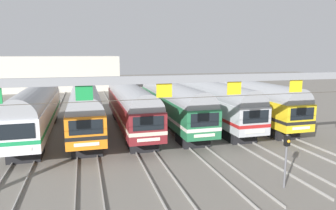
# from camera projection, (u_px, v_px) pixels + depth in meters

# --- Properties ---
(ground_plane) EXTENTS (160.00, 160.00, 0.00)m
(ground_plane) POSITION_uv_depth(u_px,v_px,m) (152.00, 128.00, 31.56)
(ground_plane) COLOR slate
(track_bed) EXTENTS (23.39, 70.00, 0.15)m
(track_bed) POSITION_uv_depth(u_px,v_px,m) (128.00, 102.00, 47.69)
(track_bed) COLOR gray
(track_bed) RESTS_ON ground
(commuter_train_white) EXTENTS (2.88, 18.06, 5.05)m
(commuter_train_white) POSITION_uv_depth(u_px,v_px,m) (36.00, 108.00, 28.23)
(commuter_train_white) COLOR white
(commuter_train_white) RESTS_ON ground
(commuter_train_orange) EXTENTS (2.88, 18.06, 5.05)m
(commuter_train_orange) POSITION_uv_depth(u_px,v_px,m) (85.00, 106.00, 29.38)
(commuter_train_orange) COLOR orange
(commuter_train_orange) RESTS_ON ground
(commuter_train_maroon) EXTENTS (2.88, 18.06, 4.77)m
(commuter_train_maroon) POSITION_uv_depth(u_px,v_px,m) (130.00, 104.00, 30.52)
(commuter_train_maroon) COLOR maroon
(commuter_train_maroon) RESTS_ON ground
(commuter_train_green) EXTENTS (2.88, 18.06, 5.05)m
(commuter_train_green) POSITION_uv_depth(u_px,v_px,m) (172.00, 102.00, 31.68)
(commuter_train_green) COLOR #236B42
(commuter_train_green) RESTS_ON ground
(commuter_train_stainless) EXTENTS (2.88, 18.06, 5.05)m
(commuter_train_stainless) POSITION_uv_depth(u_px,v_px,m) (211.00, 100.00, 32.83)
(commuter_train_stainless) COLOR #B2B5BA
(commuter_train_stainless) RESTS_ON ground
(commuter_train_yellow) EXTENTS (2.88, 18.06, 5.05)m
(commuter_train_yellow) POSITION_uv_depth(u_px,v_px,m) (247.00, 99.00, 33.98)
(commuter_train_yellow) COLOR gold
(commuter_train_yellow) RESTS_ON ground
(catenary_gantry) EXTENTS (27.13, 0.44, 6.97)m
(catenary_gantry) POSITION_uv_depth(u_px,v_px,m) (200.00, 93.00, 17.82)
(catenary_gantry) COLOR gray
(catenary_gantry) RESTS_ON ground
(yard_signal_mast) EXTENTS (0.28, 0.35, 3.18)m
(yard_signal_mast) POSITION_uv_depth(u_px,v_px,m) (286.00, 151.00, 17.27)
(yard_signal_mast) COLOR #59595E
(yard_signal_mast) RESTS_ON ground
(maintenance_building) EXTENTS (25.38, 10.00, 7.07)m
(maintenance_building) POSITION_uv_depth(u_px,v_px,m) (56.00, 73.00, 63.84)
(maintenance_building) COLOR beige
(maintenance_building) RESTS_ON ground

